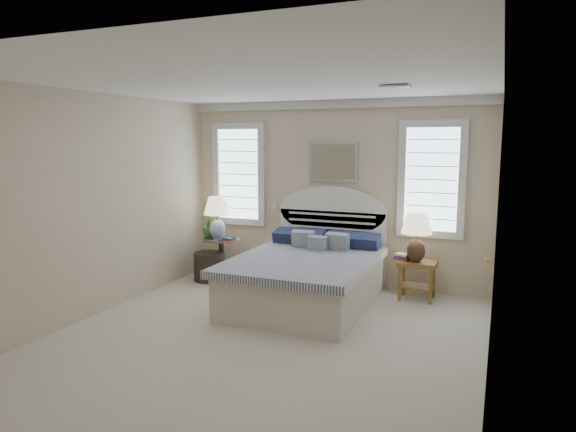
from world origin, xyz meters
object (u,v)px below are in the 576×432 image
(side_table_left, at_px, (221,254))
(lamp_right, at_px, (417,232))
(bed, at_px, (308,274))
(nightstand_right, at_px, (417,271))
(floor_pot, at_px, (209,266))
(lamp_left, at_px, (217,213))

(side_table_left, distance_m, lamp_right, 2.98)
(bed, xyz_separation_m, lamp_right, (1.28, 0.63, 0.55))
(nightstand_right, xyz_separation_m, lamp_right, (-0.02, -0.06, 0.55))
(bed, xyz_separation_m, floor_pot, (-1.78, 0.45, -0.17))
(nightstand_right, bearing_deg, lamp_left, -177.71)
(bed, relative_size, nightstand_right, 4.29)
(floor_pot, bearing_deg, bed, -14.07)
(floor_pot, xyz_separation_m, lamp_left, (0.08, 0.13, 0.82))
(nightstand_right, distance_m, floor_pot, 3.09)
(side_table_left, bearing_deg, floor_pot, -131.59)
(bed, relative_size, lamp_right, 3.41)
(floor_pot, relative_size, lamp_right, 0.71)
(nightstand_right, height_order, floor_pot, nightstand_right)
(bed, height_order, side_table_left, bed)
(lamp_left, bearing_deg, floor_pot, -122.15)
(side_table_left, relative_size, nightstand_right, 1.19)
(lamp_left, bearing_deg, side_table_left, 21.73)
(floor_pot, distance_m, lamp_right, 3.15)
(side_table_left, xyz_separation_m, nightstand_right, (2.95, 0.10, -0.00))
(side_table_left, height_order, nightstand_right, side_table_left)
(lamp_right, bearing_deg, lamp_left, -178.80)
(lamp_left, distance_m, lamp_right, 2.98)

